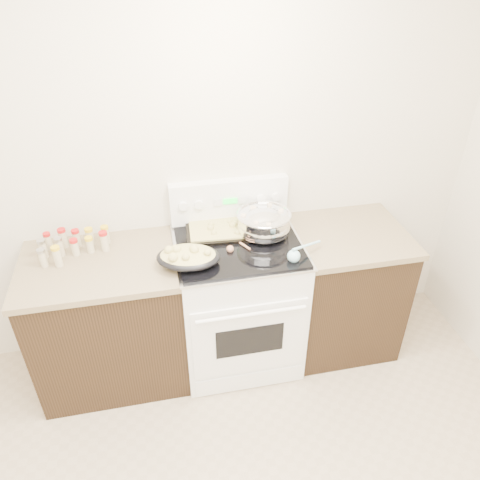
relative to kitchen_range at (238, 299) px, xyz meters
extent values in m
cube|color=beige|center=(-0.35, 0.35, 0.86)|extent=(4.00, 0.05, 2.70)
cube|color=black|center=(-0.83, 0.01, -0.05)|extent=(0.90, 0.64, 0.88)
cube|color=brown|center=(-0.83, 0.01, 0.41)|extent=(0.93, 0.67, 0.04)
cube|color=black|center=(0.73, 0.01, -0.05)|extent=(0.70, 0.64, 0.88)
cube|color=brown|center=(0.73, 0.01, 0.41)|extent=(0.73, 0.67, 0.04)
cube|color=white|center=(0.00, 0.00, -0.03)|extent=(0.76, 0.66, 0.92)
cube|color=white|center=(0.00, -0.34, -0.04)|extent=(0.70, 0.01, 0.55)
cube|color=black|center=(0.00, -0.35, -0.04)|extent=(0.42, 0.01, 0.22)
cylinder|color=white|center=(0.00, -0.38, 0.21)|extent=(0.65, 0.02, 0.02)
cube|color=white|center=(0.00, -0.34, -0.41)|extent=(0.70, 0.01, 0.14)
cube|color=silver|center=(0.00, 0.00, 0.44)|extent=(0.78, 0.68, 0.01)
cube|color=black|center=(0.00, 0.00, 0.45)|extent=(0.74, 0.64, 0.01)
cube|color=white|center=(0.00, 0.29, 0.59)|extent=(0.76, 0.07, 0.28)
cylinder|color=white|center=(-0.30, 0.24, 0.61)|extent=(0.06, 0.02, 0.06)
cylinder|color=white|center=(-0.20, 0.24, 0.61)|extent=(0.06, 0.02, 0.06)
cylinder|color=white|center=(0.20, 0.24, 0.61)|extent=(0.06, 0.02, 0.06)
cylinder|color=white|center=(0.30, 0.24, 0.61)|extent=(0.06, 0.02, 0.06)
cube|color=#19E533|center=(0.00, 0.25, 0.61)|extent=(0.09, 0.00, 0.04)
cube|color=silver|center=(-0.08, 0.25, 0.61)|extent=(0.05, 0.00, 0.05)
cube|color=silver|center=(0.08, 0.25, 0.61)|extent=(0.05, 0.00, 0.05)
ellipsoid|color=silver|center=(0.17, 0.06, 0.52)|extent=(0.39, 0.39, 0.20)
cylinder|color=silver|center=(0.17, 0.06, 0.46)|extent=(0.18, 0.18, 0.01)
torus|color=silver|center=(0.17, 0.06, 0.60)|extent=(0.34, 0.34, 0.02)
cylinder|color=silver|center=(0.17, 0.06, 0.54)|extent=(0.31, 0.31, 0.11)
cylinder|color=brown|center=(0.17, 0.06, 0.59)|extent=(0.29, 0.29, 0.00)
cube|color=beige|center=(0.20, 0.05, 0.59)|extent=(0.03, 0.03, 0.02)
cube|color=beige|center=(0.10, -0.02, 0.59)|extent=(0.03, 0.03, 0.02)
cube|color=beige|center=(0.29, 0.08, 0.59)|extent=(0.04, 0.04, 0.03)
cube|color=beige|center=(0.12, 0.06, 0.59)|extent=(0.04, 0.04, 0.02)
cube|color=beige|center=(0.17, -0.06, 0.59)|extent=(0.03, 0.03, 0.02)
cube|color=beige|center=(0.23, 0.02, 0.59)|extent=(0.04, 0.04, 0.03)
cube|color=beige|center=(0.13, 0.15, 0.59)|extent=(0.03, 0.03, 0.02)
cube|color=beige|center=(0.24, 0.17, 0.59)|extent=(0.03, 0.03, 0.02)
cube|color=beige|center=(0.20, 0.11, 0.59)|extent=(0.04, 0.04, 0.02)
cube|color=beige|center=(0.15, 0.02, 0.59)|extent=(0.03, 0.03, 0.02)
cube|color=beige|center=(0.05, 0.07, 0.59)|extent=(0.04, 0.04, 0.03)
cube|color=beige|center=(0.13, 0.16, 0.59)|extent=(0.04, 0.04, 0.03)
ellipsoid|color=black|center=(-0.32, -0.14, 0.49)|extent=(0.41, 0.32, 0.08)
ellipsoid|color=tan|center=(-0.32, -0.14, 0.51)|extent=(0.37, 0.29, 0.06)
sphere|color=tan|center=(-0.34, -0.20, 0.54)|extent=(0.04, 0.04, 0.04)
sphere|color=tan|center=(-0.28, -0.15, 0.54)|extent=(0.05, 0.05, 0.05)
sphere|color=tan|center=(-0.28, -0.13, 0.54)|extent=(0.05, 0.05, 0.05)
sphere|color=tan|center=(-0.41, -0.19, 0.54)|extent=(0.05, 0.05, 0.05)
sphere|color=tan|center=(-0.38, -0.11, 0.54)|extent=(0.05, 0.05, 0.05)
sphere|color=tan|center=(-0.21, -0.19, 0.54)|extent=(0.04, 0.04, 0.04)
sphere|color=tan|center=(-0.38, -0.12, 0.54)|extent=(0.05, 0.05, 0.05)
sphere|color=tan|center=(-0.42, -0.11, 0.54)|extent=(0.05, 0.05, 0.05)
cube|color=black|center=(-0.08, 0.15, 0.46)|extent=(0.46, 0.34, 0.02)
cube|color=tan|center=(-0.08, 0.15, 0.48)|extent=(0.41, 0.29, 0.02)
sphere|color=tan|center=(0.05, 0.11, 0.49)|extent=(0.03, 0.03, 0.03)
sphere|color=tan|center=(0.00, 0.15, 0.49)|extent=(0.04, 0.04, 0.04)
sphere|color=tan|center=(0.01, 0.06, 0.49)|extent=(0.04, 0.04, 0.04)
sphere|color=tan|center=(-0.01, 0.20, 0.49)|extent=(0.03, 0.03, 0.03)
sphere|color=tan|center=(0.06, 0.18, 0.49)|extent=(0.03, 0.03, 0.03)
sphere|color=tan|center=(0.04, 0.07, 0.49)|extent=(0.04, 0.04, 0.04)
sphere|color=tan|center=(-0.13, 0.09, 0.49)|extent=(0.04, 0.04, 0.04)
sphere|color=tan|center=(0.02, 0.17, 0.49)|extent=(0.04, 0.04, 0.04)
sphere|color=tan|center=(-0.14, 0.18, 0.49)|extent=(0.04, 0.04, 0.04)
sphere|color=tan|center=(-0.15, 0.14, 0.49)|extent=(0.04, 0.04, 0.04)
cylinder|color=tan|center=(-0.01, 0.02, 0.46)|extent=(0.14, 0.24, 0.01)
sphere|color=tan|center=(-0.06, -0.07, 0.47)|extent=(0.04, 0.04, 0.04)
sphere|color=#9AD4E6|center=(0.28, -0.24, 0.48)|extent=(0.08, 0.08, 0.08)
cylinder|color=#9AD4E6|center=(0.37, -0.18, 0.51)|extent=(0.22, 0.14, 0.07)
cylinder|color=#BFB28C|center=(-1.12, 0.20, 0.48)|extent=(0.04, 0.04, 0.10)
cylinder|color=#B21414|center=(-1.12, 0.20, 0.54)|extent=(0.04, 0.04, 0.02)
cylinder|color=#BFB28C|center=(-1.04, 0.21, 0.48)|extent=(0.05, 0.05, 0.11)
cylinder|color=#B21414|center=(-1.04, 0.21, 0.55)|extent=(0.05, 0.05, 0.02)
cylinder|color=#BFB28C|center=(-0.96, 0.21, 0.48)|extent=(0.04, 0.04, 0.09)
cylinder|color=#B21414|center=(-0.96, 0.21, 0.53)|extent=(0.05, 0.05, 0.02)
cylinder|color=#BFB28C|center=(-0.88, 0.20, 0.48)|extent=(0.05, 0.05, 0.10)
cylinder|color=gold|center=(-0.88, 0.20, 0.54)|extent=(0.05, 0.05, 0.02)
cylinder|color=#BFB28C|center=(-0.79, 0.20, 0.48)|extent=(0.04, 0.04, 0.10)
cylinder|color=gold|center=(-0.79, 0.20, 0.54)|extent=(0.05, 0.05, 0.02)
cylinder|color=#BFB28C|center=(-1.14, 0.12, 0.48)|extent=(0.04, 0.04, 0.10)
cylinder|color=#B2B2B7|center=(-1.14, 0.12, 0.54)|extent=(0.05, 0.05, 0.02)
cylinder|color=#BFB28C|center=(-1.04, 0.12, 0.48)|extent=(0.04, 0.04, 0.11)
cylinder|color=#B2B2B7|center=(-1.04, 0.12, 0.54)|extent=(0.05, 0.05, 0.02)
cylinder|color=#BFB28C|center=(-0.96, 0.11, 0.48)|extent=(0.04, 0.04, 0.09)
cylinder|color=#B21414|center=(-0.96, 0.11, 0.53)|extent=(0.05, 0.05, 0.02)
cylinder|color=#BFB28C|center=(-0.88, 0.12, 0.47)|extent=(0.04, 0.04, 0.09)
cylinder|color=gold|center=(-0.88, 0.12, 0.53)|extent=(0.05, 0.05, 0.02)
cylinder|color=#BFB28C|center=(-0.79, 0.12, 0.49)|extent=(0.05, 0.05, 0.11)
cylinder|color=#B21414|center=(-0.79, 0.12, 0.55)|extent=(0.05, 0.05, 0.02)
cylinder|color=#BFB28C|center=(-1.13, 0.03, 0.48)|extent=(0.04, 0.04, 0.10)
cylinder|color=#B2B2B7|center=(-1.13, 0.03, 0.54)|extent=(0.05, 0.05, 0.02)
cylinder|color=#BFB28C|center=(-1.05, 0.02, 0.49)|extent=(0.05, 0.05, 0.11)
cylinder|color=gold|center=(-1.05, 0.02, 0.55)|extent=(0.05, 0.05, 0.02)
camera|label=1|loc=(-0.47, -2.31, 2.05)|focal=35.00mm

